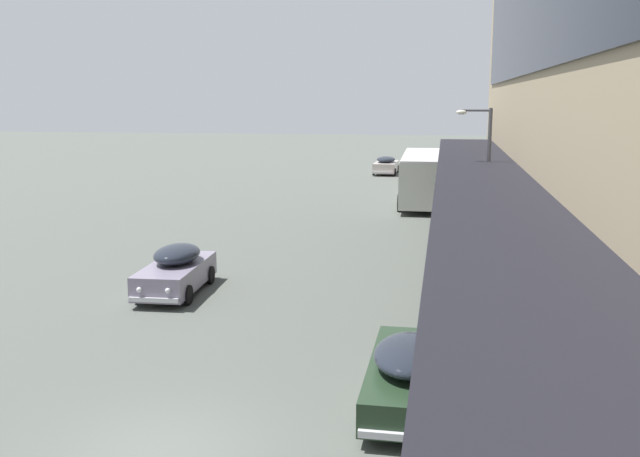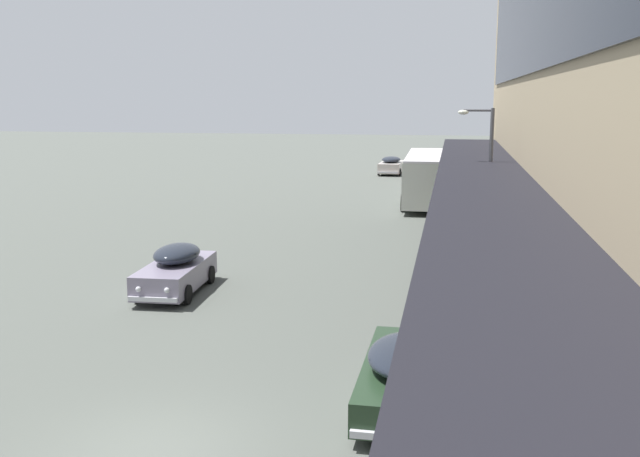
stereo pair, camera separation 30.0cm
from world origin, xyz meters
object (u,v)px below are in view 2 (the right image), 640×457
sedan_second_near (176,269)px  sedan_second_mid (431,170)px  pedestrian_at_kerb (592,449)px  street_lamp (486,167)px  sedan_far_back (391,165)px  sedan_lead_near (406,372)px  transit_bus_kerbside_front (427,175)px

sedan_second_near → sedan_second_mid: bearing=78.4°
pedestrian_at_kerb → street_lamp: 20.06m
sedan_far_back → street_lamp: (6.66, -31.82, 2.92)m
sedan_second_mid → sedan_far_back: bearing=132.5°
sedan_lead_near → pedestrian_at_kerb: (3.13, -3.80, 0.45)m
transit_bus_kerbside_front → sedan_lead_near: (0.70, -30.31, -1.07)m
sedan_far_back → sedan_second_near: bearing=-95.5°
sedan_lead_near → transit_bus_kerbside_front: bearing=91.3°
sedan_second_mid → sedan_lead_near: bearing=-88.9°
sedan_second_near → sedan_far_back: 40.39m
sedan_second_mid → pedestrian_at_kerb: pedestrian_at_kerb is taller
pedestrian_at_kerb → sedan_far_back: bearing=98.3°
street_lamp → sedan_second_mid: bearing=96.3°
sedan_second_near → sedan_far_back: (3.89, 40.20, -0.01)m
sedan_second_near → sedan_lead_near: 11.34m
transit_bus_kerbside_front → sedan_second_near: bearing=-108.6°
transit_bus_kerbside_front → street_lamp: size_ratio=1.84×
sedan_second_mid → transit_bus_kerbside_front: bearing=-89.3°
sedan_second_near → street_lamp: bearing=38.4°
sedan_far_back → sedan_second_mid: 5.29m
sedan_far_back → pedestrian_at_kerb: 52.25m
sedan_second_mid → street_lamp: 28.24m
pedestrian_at_kerb → street_lamp: size_ratio=0.31×
sedan_second_near → street_lamp: (10.55, 8.37, 2.91)m
sedan_second_near → pedestrian_at_kerb: 16.24m
sedan_lead_near → sedan_second_near: bearing=137.2°
sedan_second_near → sedan_far_back: bearing=84.5°
transit_bus_kerbside_front → street_lamp: street_lamp is taller
sedan_second_near → street_lamp: street_lamp is taller
sedan_lead_near → sedan_second_mid: bearing=91.1°
sedan_lead_near → pedestrian_at_kerb: size_ratio=2.67×
transit_bus_kerbside_front → pedestrian_at_kerb: size_ratio=5.95×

